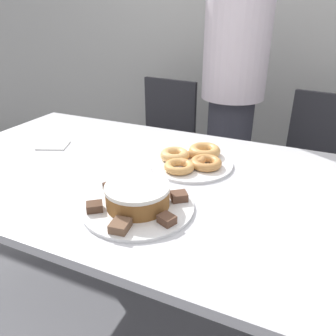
% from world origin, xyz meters
% --- Properties ---
extents(ground_plane, '(12.00, 12.00, 0.00)m').
position_xyz_m(ground_plane, '(0.00, 0.00, 0.00)').
color(ground_plane, slate).
extents(wall_back, '(8.00, 0.05, 2.60)m').
position_xyz_m(wall_back, '(0.00, 1.58, 1.30)').
color(wall_back, beige).
rests_on(wall_back, ground_plane).
extents(table, '(1.98, 0.97, 0.77)m').
position_xyz_m(table, '(0.00, 0.00, 0.70)').
color(table, silver).
rests_on(table, ground_plane).
extents(person_standing, '(0.36, 0.36, 1.73)m').
position_xyz_m(person_standing, '(-0.04, 0.93, 0.92)').
color(person_standing, '#383842').
rests_on(person_standing, ground_plane).
extents(office_chair_left, '(0.49, 0.49, 0.89)m').
position_xyz_m(office_chair_left, '(-0.53, 0.95, 0.42)').
color(office_chair_left, black).
rests_on(office_chair_left, ground_plane).
extents(office_chair_right, '(0.50, 0.50, 0.89)m').
position_xyz_m(office_chair_right, '(0.46, 0.95, 0.42)').
color(office_chair_right, black).
rests_on(office_chair_right, ground_plane).
extents(plate_cake, '(0.34, 0.34, 0.01)m').
position_xyz_m(plate_cake, '(-0.04, -0.21, 0.78)').
color(plate_cake, white).
rests_on(plate_cake, table).
extents(plate_donuts, '(0.32, 0.32, 0.01)m').
position_xyz_m(plate_donuts, '(0.00, 0.14, 0.78)').
color(plate_donuts, white).
rests_on(plate_donuts, table).
extents(frosted_cake, '(0.19, 0.19, 0.07)m').
position_xyz_m(frosted_cake, '(-0.04, -0.21, 0.81)').
color(frosted_cake, brown).
rests_on(frosted_cake, plate_cake).
extents(lamington_0, '(0.06, 0.06, 0.02)m').
position_xyz_m(lamington_0, '(-0.14, -0.29, 0.79)').
color(lamington_0, '#513828').
rests_on(lamington_0, plate_cake).
extents(lamington_1, '(0.05, 0.06, 0.02)m').
position_xyz_m(lamington_1, '(-0.02, -0.34, 0.79)').
color(lamington_1, brown).
rests_on(lamington_1, plate_cake).
extents(lamington_2, '(0.06, 0.05, 0.02)m').
position_xyz_m(lamington_2, '(0.08, -0.26, 0.79)').
color(lamington_2, brown).
rests_on(lamington_2, plate_cake).
extents(lamington_3, '(0.06, 0.06, 0.03)m').
position_xyz_m(lamington_3, '(0.06, -0.14, 0.79)').
color(lamington_3, brown).
rests_on(lamington_3, plate_cake).
extents(lamington_4, '(0.05, 0.05, 0.02)m').
position_xyz_m(lamington_4, '(-0.05, -0.09, 0.79)').
color(lamington_4, '#513828').
rests_on(lamington_4, plate_cake).
extents(lamington_5, '(0.07, 0.07, 0.02)m').
position_xyz_m(lamington_5, '(-0.16, -0.17, 0.79)').
color(lamington_5, '#513828').
rests_on(lamington_5, plate_cake).
extents(donut_0, '(0.12, 0.12, 0.03)m').
position_xyz_m(donut_0, '(0.00, 0.14, 0.80)').
color(donut_0, '#C68447').
rests_on(donut_0, plate_donuts).
extents(donut_1, '(0.13, 0.13, 0.04)m').
position_xyz_m(donut_1, '(0.03, 0.23, 0.80)').
color(donut_1, tan).
rests_on(donut_1, plate_donuts).
extents(donut_2, '(0.11, 0.11, 0.04)m').
position_xyz_m(donut_2, '(-0.07, 0.14, 0.80)').
color(donut_2, '#E5AD66').
rests_on(donut_2, plate_donuts).
extents(donut_3, '(0.11, 0.11, 0.03)m').
position_xyz_m(donut_3, '(-0.02, 0.06, 0.80)').
color(donut_3, tan).
rests_on(donut_3, plate_donuts).
extents(donut_4, '(0.12, 0.12, 0.03)m').
position_xyz_m(donut_4, '(0.07, 0.12, 0.80)').
color(donut_4, '#D18E4C').
rests_on(donut_4, plate_donuts).
extents(napkin, '(0.15, 0.14, 0.01)m').
position_xyz_m(napkin, '(-0.62, 0.07, 0.77)').
color(napkin, white).
rests_on(napkin, table).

